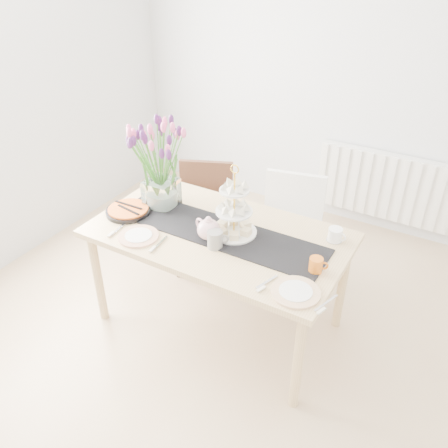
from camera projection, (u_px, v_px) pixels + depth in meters
The scene contains 15 objects.
room_shell at pixel (199, 189), 2.29m from camera, with size 4.50×4.50×4.50m.
radiator at pixel (386, 186), 4.13m from camera, with size 1.20×0.08×0.60m, color white.
dining_table at pixel (219, 242), 3.01m from camera, with size 1.60×0.90×0.75m.
chair_brown at pixel (205, 208), 3.73m from camera, with size 0.55×0.55×0.84m.
chair_white at pixel (290, 225), 3.47m from camera, with size 0.52×0.52×0.89m.
table_runner at pixel (218, 232), 2.97m from camera, with size 1.40×0.35×0.01m, color black.
tulip_vase at pixel (158, 153), 3.03m from camera, with size 0.71×0.71×0.61m.
cake_stand at pixel (234, 217), 2.89m from camera, with size 0.29×0.29×0.42m.
teapot at pixel (209, 229), 2.86m from camera, with size 0.23×0.18×0.15m, color white, non-canonical shape.
cream_jug at pixel (335, 235), 2.87m from camera, with size 0.09×0.09×0.09m, color white.
tart_tin at pixel (128, 211), 3.16m from camera, with size 0.30×0.30×0.04m.
mug_grey at pixel (215, 239), 2.80m from camera, with size 0.09×0.09×0.11m, color gray.
mug_orange at pixel (316, 265), 2.61m from camera, with size 0.08×0.08×0.09m, color orange.
plate_left at pixel (138, 236), 2.92m from camera, with size 0.25×0.25×0.01m, color silver.
plate_right at pixel (296, 292), 2.48m from camera, with size 0.26×0.26×0.01m, color silver.
Camera 1 is at (1.12, -1.68, 2.39)m, focal length 38.00 mm.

